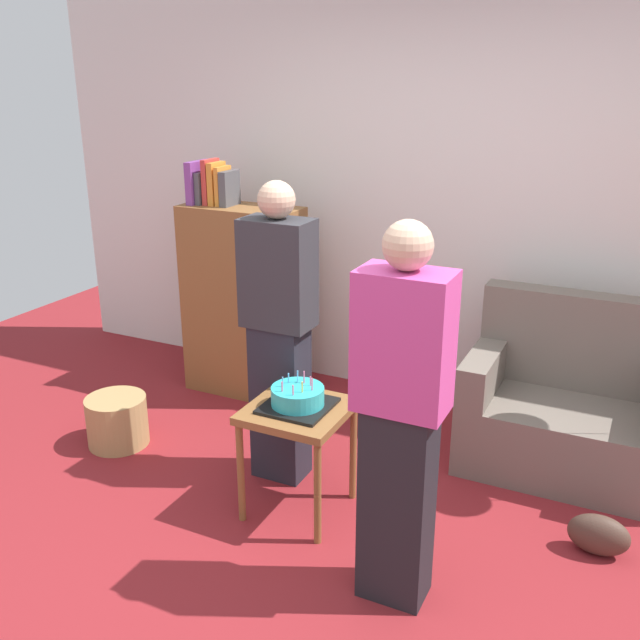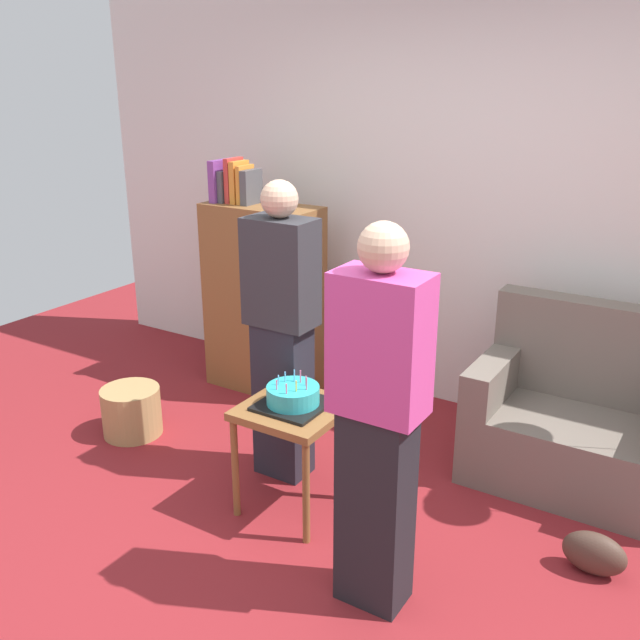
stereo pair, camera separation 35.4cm
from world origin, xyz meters
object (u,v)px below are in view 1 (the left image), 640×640
bookshelf (243,298)px  birthday_cake (298,398)px  person_holding_cake (400,419)px  wicker_basket (117,421)px  handbag (599,535)px  person_blowing_candles (279,334)px  side_table (298,423)px  couch (568,410)px

bookshelf → birthday_cake: bearing=-48.2°
person_holding_cake → wicker_basket: bearing=16.7°
wicker_basket → handbag: size_ratio=1.29×
person_blowing_candles → person_holding_cake: 1.10m
wicker_basket → birthday_cake: bearing=-5.4°
side_table → wicker_basket: size_ratio=1.60×
couch → bookshelf: bearing=178.0°
side_table → wicker_basket: (-1.29, 0.12, -0.34)m
handbag → side_table: bearing=-168.6°
wicker_basket → handbag: wicker_basket is taller
wicker_basket → handbag: 2.71m
bookshelf → handbag: (2.42, -0.84, -0.57)m
birthday_cake → person_blowing_candles: person_blowing_candles is taller
couch → side_table: bearing=-137.8°
side_table → person_holding_cake: (0.65, -0.37, 0.34)m
side_table → bookshelf: bearing=131.8°
couch → bookshelf: size_ratio=0.69×
side_table → handbag: 1.50m
person_blowing_candles → bookshelf: bearing=132.3°
person_blowing_candles → wicker_basket: bearing=-171.7°
person_blowing_candles → handbag: person_blowing_candles is taller
bookshelf → birthday_cake: bookshelf is taller
handbag → bookshelf: bearing=160.9°
couch → handbag: 0.84m
couch → birthday_cake: couch is taller
side_table → wicker_basket: 1.34m
birthday_cake → handbag: birthday_cake is taller
wicker_basket → bookshelf: bearing=74.0°
person_holding_cake → wicker_basket: (-1.94, 0.49, -0.68)m
bookshelf → side_table: (1.00, -1.12, -0.18)m
couch → wicker_basket: bearing=-159.3°
birthday_cake → wicker_basket: (-1.29, 0.12, -0.48)m
side_table → person_holding_cake: person_holding_cake is taller
side_table → person_blowing_candles: bearing=133.0°
bookshelf → person_holding_cake: person_holding_cake is taller
birthday_cake → wicker_basket: size_ratio=0.89×
side_table → birthday_cake: bearing=-37.6°
person_blowing_candles → handbag: (1.66, 0.03, -0.73)m
birthday_cake → person_holding_cake: size_ratio=0.20×
birthday_cake → wicker_basket: birthday_cake is taller
bookshelf → wicker_basket: bearing=-106.0°
side_table → wicker_basket: side_table is taller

